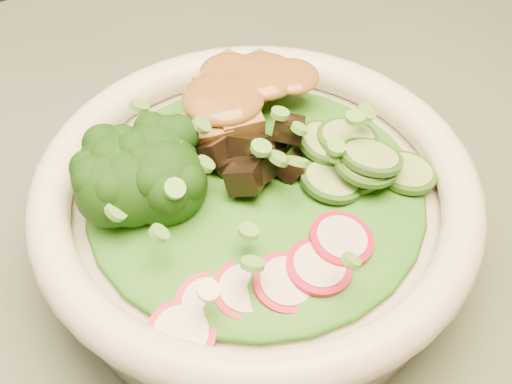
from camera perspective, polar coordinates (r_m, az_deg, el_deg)
salad_bowl at (r=0.46m, az=-0.00°, el=-1.71°), size 0.28×0.28×0.08m
lettuce_bed at (r=0.44m, az=-0.00°, el=0.09°), size 0.21×0.21×0.02m
broccoli_florets at (r=0.42m, az=-8.62°, el=0.36°), size 0.09×0.08×0.05m
radish_slices at (r=0.40m, az=2.04°, el=-6.75°), size 0.12×0.05×0.02m
cucumber_slices at (r=0.44m, az=8.70°, el=2.09°), size 0.08×0.08×0.04m
mushroom_heap at (r=0.44m, az=-0.26°, el=2.59°), size 0.08×0.08×0.04m
tofu_cubes at (r=0.48m, az=-1.05°, el=6.88°), size 0.10×0.07×0.04m
peanut_sauce at (r=0.47m, az=-1.07°, el=8.13°), size 0.07×0.06×0.02m
scallion_garnish at (r=0.42m, az=0.00°, el=2.38°), size 0.20×0.20×0.02m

